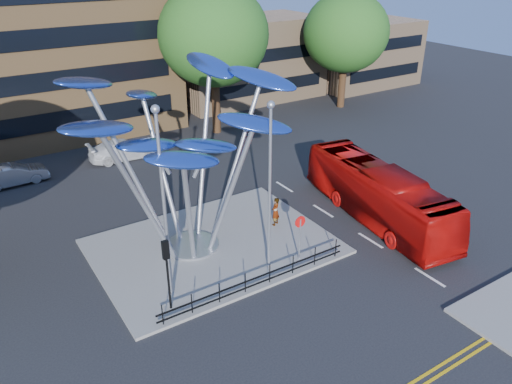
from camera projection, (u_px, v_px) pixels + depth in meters
ground at (297, 302)px, 22.38m from camera, size 120.00×120.00×0.00m
traffic_island at (214, 246)px, 26.39m from camera, size 12.00×9.00×0.15m
low_building_near at (247, 59)px, 51.00m from camera, size 15.00×8.00×8.00m
low_building_far at (361, 53)px, 56.51m from camera, size 12.00×8.00×7.00m
tree_right at (213, 35)px, 39.29m from camera, size 8.80×8.80×12.11m
tree_far at (346, 33)px, 46.51m from camera, size 8.00×8.00×10.81m
leaf_sculpture at (181, 123)px, 23.37m from camera, size 12.72×9.54×9.51m
street_lamp_left at (163, 190)px, 20.46m from camera, size 0.36×0.36×8.80m
street_lamp_right at (270, 173)px, 22.63m from camera, size 0.36×0.36×8.30m
traffic_light_island at (167, 261)px, 20.68m from camera, size 0.28×0.18×3.42m
no_entry_sign_island at (300, 230)px, 24.45m from camera, size 0.60×0.10×2.45m
pedestrian_railing_front at (258, 280)px, 22.93m from camera, size 10.00×0.06×1.00m
red_bus at (378, 194)px, 28.58m from camera, size 4.37×11.74×3.19m
pedestrian at (276, 211)px, 27.95m from camera, size 0.72×0.63×1.67m
parked_car_mid at (13, 175)px, 33.10m from camera, size 4.38×1.74×1.42m
parked_car_right at (123, 149)px, 37.15m from camera, size 5.13×2.17×1.48m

